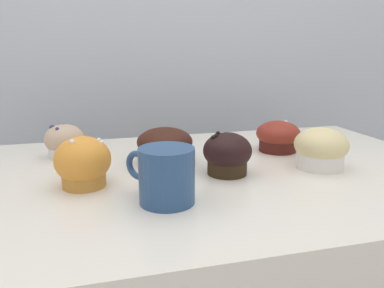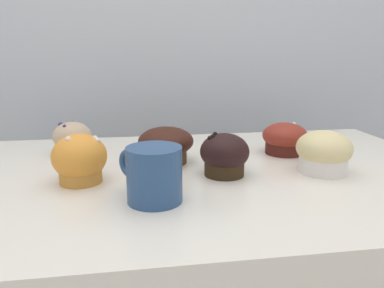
# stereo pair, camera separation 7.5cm
# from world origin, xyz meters

# --- Properties ---
(wall_back) EXTENTS (3.20, 0.10, 1.80)m
(wall_back) POSITION_xyz_m (0.00, 0.60, 0.90)
(wall_back) COLOR #B2B7BC
(wall_back) RESTS_ON ground
(muffin_front_center) EXTENTS (0.09, 0.09, 0.07)m
(muffin_front_center) POSITION_xyz_m (-0.29, 0.17, 0.96)
(muffin_front_center) COLOR silver
(muffin_front_center) RESTS_ON display_counter
(muffin_back_left) EXTENTS (0.11, 0.11, 0.07)m
(muffin_back_left) POSITION_xyz_m (-0.08, 0.07, 0.96)
(muffin_back_left) COLOR #493117
(muffin_back_left) RESTS_ON display_counter
(muffin_back_right) EXTENTS (0.10, 0.10, 0.08)m
(muffin_back_right) POSITION_xyz_m (0.21, -0.04, 0.96)
(muffin_back_right) COLOR white
(muffin_back_right) RESTS_ON display_counter
(muffin_front_left) EXTENTS (0.09, 0.09, 0.08)m
(muffin_front_left) POSITION_xyz_m (0.02, -0.03, 0.96)
(muffin_front_left) COLOR black
(muffin_front_left) RESTS_ON display_counter
(muffin_front_right) EXTENTS (0.10, 0.10, 0.07)m
(muffin_front_right) POSITION_xyz_m (0.19, 0.10, 0.96)
(muffin_front_right) COLOR #461813
(muffin_front_right) RESTS_ON display_counter
(muffin_back_center) EXTENTS (0.10, 0.10, 0.09)m
(muffin_back_center) POSITION_xyz_m (-0.24, -0.03, 0.97)
(muffin_back_center) COLOR #C68232
(muffin_back_center) RESTS_ON display_counter
(coffee_cup) EXTENTS (0.10, 0.12, 0.09)m
(coffee_cup) POSITION_xyz_m (-0.12, -0.13, 0.97)
(coffee_cup) COLOR navy
(coffee_cup) RESTS_ON display_counter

